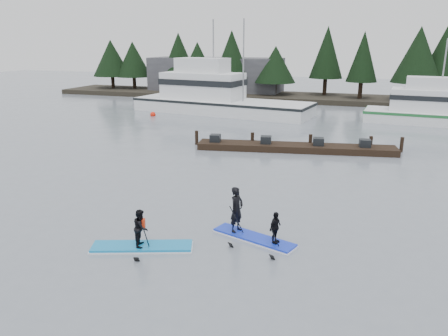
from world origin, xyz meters
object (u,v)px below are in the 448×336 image
(floating_dock, at_px, (295,148))
(paddleboard_solo, at_px, (141,236))
(fishing_boat_large, at_px, (217,105))
(paddleboard_duo, at_px, (250,222))
(fishing_boat_medium, at_px, (441,118))

(floating_dock, relative_size, paddleboard_solo, 3.64)
(fishing_boat_large, height_order, paddleboard_duo, fishing_boat_large)
(paddleboard_solo, height_order, paddleboard_duo, paddleboard_duo)
(floating_dock, height_order, paddleboard_duo, paddleboard_duo)
(floating_dock, xyz_separation_m, paddleboard_solo, (-2.72, -16.23, 0.25))
(fishing_boat_medium, distance_m, floating_dock, 17.63)
(paddleboard_duo, bearing_deg, paddleboard_solo, -130.38)
(floating_dock, relative_size, paddleboard_duo, 3.95)
(fishing_boat_medium, bearing_deg, fishing_boat_large, -175.02)
(fishing_boat_medium, xyz_separation_m, paddleboard_duo, (-9.89, -28.25, 0.08))
(floating_dock, distance_m, paddleboard_solo, 16.46)
(paddleboard_solo, bearing_deg, floating_dock, 60.74)
(paddleboard_duo, bearing_deg, floating_dock, 111.42)
(floating_dock, height_order, paddleboard_solo, paddleboard_solo)
(fishing_boat_large, distance_m, paddleboard_duo, 30.28)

